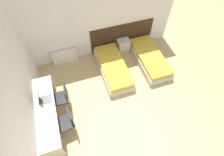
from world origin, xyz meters
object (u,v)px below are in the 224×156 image
(bed_near_window, at_px, (113,68))
(chair_near_notebook, at_px, (67,121))
(laptop, at_px, (43,99))
(nightstand, at_px, (123,46))
(chair_near_laptop, at_px, (62,96))
(bed_near_door, at_px, (149,58))

(bed_near_window, relative_size, chair_near_notebook, 2.20)
(laptop, bearing_deg, nightstand, 31.94)
(nightstand, relative_size, chair_near_laptop, 0.56)
(bed_near_door, bearing_deg, nightstand, 129.54)
(laptop, bearing_deg, chair_near_notebook, -54.09)
(bed_near_door, bearing_deg, bed_near_window, 180.00)
(chair_near_notebook, bearing_deg, bed_near_window, 32.28)
(nightstand, xyz_separation_m, chair_near_notebook, (-2.52, -2.42, 0.26))
(bed_near_window, height_order, nightstand, nightstand)
(chair_near_laptop, distance_m, laptop, 0.56)
(bed_near_window, distance_m, nightstand, 1.10)
(bed_near_door, xyz_separation_m, nightstand, (-0.70, 0.85, 0.07))
(bed_near_door, bearing_deg, chair_near_laptop, -166.15)
(bed_near_window, distance_m, chair_near_notebook, 2.43)
(chair_near_laptop, bearing_deg, chair_near_notebook, -85.48)
(nightstand, xyz_separation_m, laptop, (-2.99, -1.73, 0.55))
(nightstand, distance_m, chair_near_laptop, 3.02)
(chair_near_notebook, bearing_deg, chair_near_laptop, 81.43)
(bed_near_door, relative_size, nightstand, 3.96)
(nightstand, bearing_deg, bed_near_door, -50.46)
(bed_near_door, xyz_separation_m, chair_near_notebook, (-3.22, -1.57, 0.33))
(bed_near_window, bearing_deg, nightstand, 50.46)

